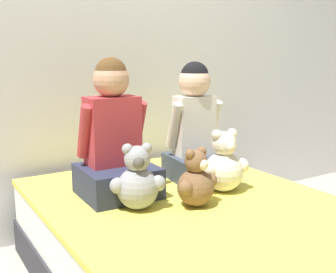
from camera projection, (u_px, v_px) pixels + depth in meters
The scene contains 7 objects.
wall_behind_bed at pixel (108, 33), 2.63m from camera, with size 8.00×0.06×2.50m.
bed at pixel (211, 256), 1.92m from camera, with size 1.33×1.98×0.43m.
child_on_left at pixel (114, 141), 2.07m from camera, with size 0.36×0.35×0.68m.
child_on_right at pixel (196, 131), 2.33m from camera, with size 0.33×0.39×0.65m.
teddy_bear_held_by_left_child at pixel (138, 182), 1.89m from camera, with size 0.24×0.19×0.30m.
teddy_bear_held_by_right_child at pixel (224, 165), 2.14m from camera, with size 0.27×0.20×0.32m.
teddy_bear_between_children at pixel (196, 182), 1.93m from camera, with size 0.23×0.17×0.27m.
Camera 1 is at (-1.10, -1.41, 1.12)m, focal length 45.00 mm.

